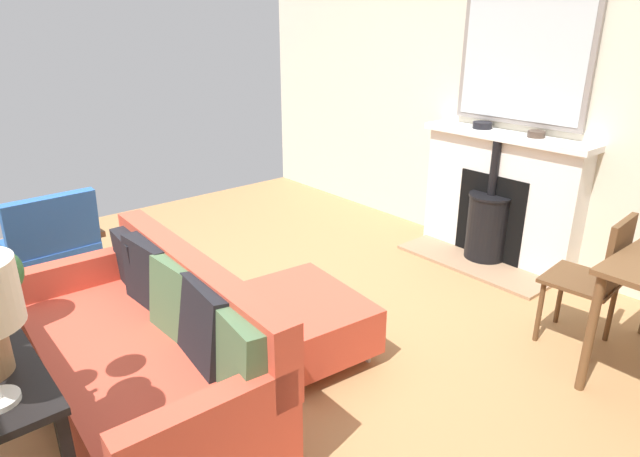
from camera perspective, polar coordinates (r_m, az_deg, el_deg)
ground_plane at (r=3.61m, az=-9.05°, el=-11.51°), size 5.23×5.80×0.01m
wall_left at (r=4.93m, az=17.48°, el=14.22°), size 0.12×5.80×2.83m
fireplace at (r=4.78m, az=18.15°, el=2.49°), size 0.63×1.44×1.09m
mirror_over_mantel at (r=4.67m, az=20.65°, el=16.30°), size 0.04×1.12×0.99m
mantel_bowl_near at (r=4.78m, az=16.78°, el=10.45°), size 0.16×0.16×0.05m
mantel_bowl_far at (r=4.54m, az=21.89°, el=9.28°), size 0.13×0.13×0.05m
sofa at (r=2.93m, az=-17.47°, el=-12.13°), size 0.87×1.77×0.82m
ottoman at (r=3.34m, az=-1.52°, el=-9.39°), size 0.68×0.86×0.37m
armchair_accent at (r=4.32m, az=-26.68°, el=-1.07°), size 0.70×0.61×0.83m
dining_chair_near_fireplace at (r=3.65m, az=27.32°, el=-4.19°), size 0.43×0.43×0.87m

